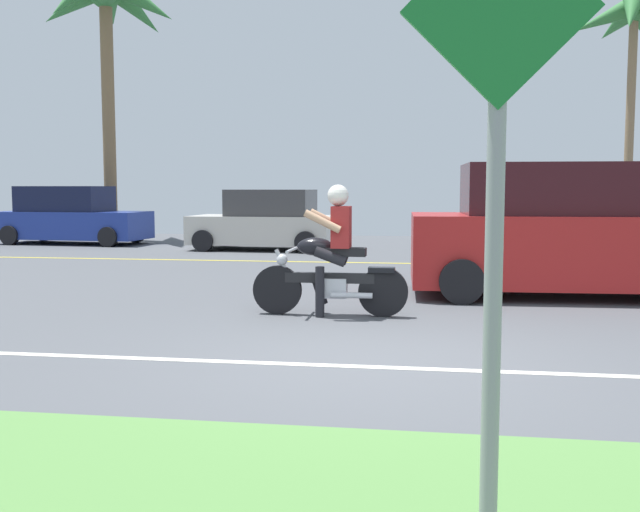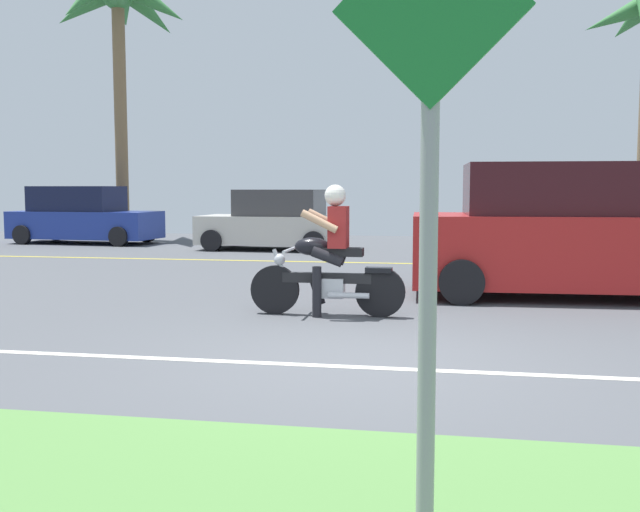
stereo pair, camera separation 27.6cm
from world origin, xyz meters
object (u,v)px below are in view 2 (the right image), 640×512
Objects in this scene: street_sign at (429,221)px; suv_nearby at (581,233)px; parked_car_0 at (83,217)px; parked_car_1 at (274,222)px; motorcyclist at (328,261)px; palm_tree_0 at (119,12)px.

suv_nearby is at bearing 77.29° from street_sign.
parked_car_0 is 1.15× the size of parked_car_1.
palm_tree_0 is (-8.79, 12.74, 6.43)m from motorcyclist.
motorcyclist is 0.23× the size of palm_tree_0.
suv_nearby is at bearing 32.81° from motorcyclist.
motorcyclist is 10.10m from parked_car_1.
parked_car_1 is 0.45× the size of palm_tree_0.
motorcyclist is 0.80× the size of street_sign.
palm_tree_0 is at bearing 139.36° from suv_nearby.
palm_tree_0 reaches higher than motorcyclist.
parked_car_1 is 1.54× the size of street_sign.
parked_car_0 is (-12.65, 8.56, -0.19)m from suv_nearby.
motorcyclist is 6.90m from street_sign.
motorcyclist is 0.39× the size of suv_nearby.
suv_nearby is 1.16× the size of parked_car_0.
palm_tree_0 is 3.43× the size of street_sign.
suv_nearby is 9.87m from parked_car_1.
street_sign is (10.24, -19.44, -5.62)m from palm_tree_0.
parked_car_0 is at bearing 145.91° from suv_nearby.
parked_car_1 is (6.12, -1.17, -0.04)m from parked_car_0.
street_sign reaches higher than parked_car_0.
street_sign is at bearing -74.53° from parked_car_1.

